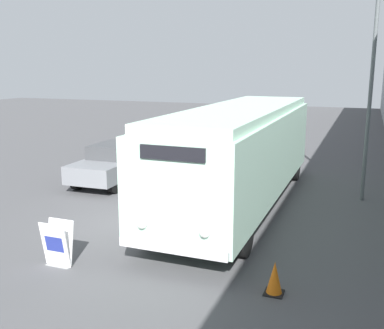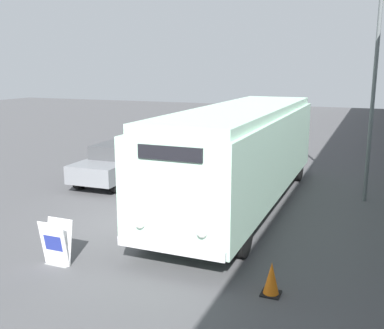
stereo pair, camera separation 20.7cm
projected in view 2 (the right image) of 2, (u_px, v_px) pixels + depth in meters
ground_plane at (144, 222)px, 12.42m from camera, size 80.00×80.00×0.00m
vintage_bus at (243, 150)px, 13.64m from camera, size 2.52×10.50×3.05m
sign_board at (56, 243)px, 9.68m from camera, size 0.64×0.38×1.00m
streetlamp at (377, 55)px, 13.46m from camera, size 0.36×0.36×7.12m
parked_car_near at (118, 162)px, 16.72m from camera, size 1.85×4.22×1.43m
parked_car_mid at (181, 140)px, 22.06m from camera, size 2.03×4.49×1.40m
traffic_cone at (271, 279)px, 8.42m from camera, size 0.36×0.36×0.65m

